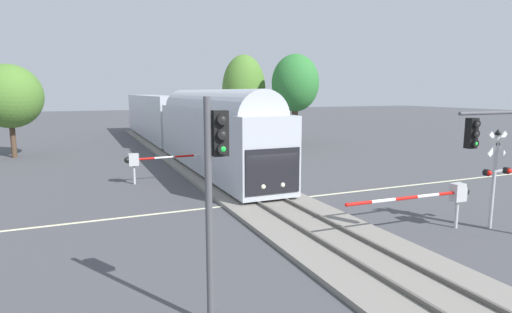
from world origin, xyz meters
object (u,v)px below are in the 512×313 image
crossing_gate_near (446,195)px  crossing_signal_mast (496,169)px  pine_left_background (9,96)px  traffic_signal_near_left (215,176)px  elm_centre_background (244,90)px  crossing_gate_far (148,160)px  commuter_train (177,121)px  oak_far_right (295,84)px

crossing_gate_near → crossing_signal_mast: 2.19m
pine_left_background → crossing_gate_near: bearing=-57.1°
crossing_signal_mast → traffic_signal_near_left: traffic_signal_near_left is taller
traffic_signal_near_left → elm_centre_background: bearing=67.4°
crossing_gate_far → pine_left_background: pine_left_background is taller
crossing_gate_far → crossing_gate_near: bearing=-55.1°
commuter_train → crossing_gate_near: commuter_train is taller
crossing_signal_mast → pine_left_background: bearing=124.9°
crossing_gate_near → crossing_gate_far: same height
commuter_train → pine_left_background: pine_left_background is taller
commuter_train → crossing_gate_near: 26.00m
pine_left_background → elm_centre_background: (21.12, 2.18, 0.55)m
crossing_signal_mast → elm_centre_background: bearing=87.1°
crossing_gate_far → elm_centre_background: 21.09m
pine_left_background → oak_far_right: (24.83, -2.20, 1.17)m
crossing_gate_near → elm_centre_background: elm_centre_background is taller
commuter_train → crossing_gate_near: (4.69, -25.54, -1.39)m
traffic_signal_near_left → pine_left_background: size_ratio=0.70×
crossing_gate_far → traffic_signal_near_left: traffic_signal_near_left is taller
crossing_signal_mast → crossing_gate_far: (-11.05, 13.82, -1.01)m
crossing_gate_near → crossing_signal_mast: (1.84, -0.61, 1.01)m
crossing_signal_mast → pine_left_background: pine_left_background is taller
commuter_train → crossing_signal_mast: bearing=-76.0°
commuter_train → crossing_gate_far: (-4.52, -12.33, -1.39)m
commuter_train → crossing_signal_mast: size_ratio=10.91×
crossing_signal_mast → traffic_signal_near_left: 12.31m
elm_centre_background → crossing_gate_far: bearing=-127.4°
crossing_gate_far → elm_centre_background: (12.56, 16.43, 4.12)m
crossing_gate_near → traffic_signal_near_left: (-10.20, -2.90, 2.12)m
elm_centre_background → pine_left_background: bearing=-174.1°
elm_centre_background → oak_far_right: bearing=-49.8°
traffic_signal_near_left → oak_far_right: oak_far_right is taller
crossing_gate_near → crossing_gate_far: bearing=124.9°
crossing_signal_mast → pine_left_background: (-19.61, 28.06, 2.56)m
crossing_signal_mast → elm_centre_background: (1.51, 30.25, 3.11)m
commuter_train → traffic_signal_near_left: bearing=-101.0°
traffic_signal_near_left → elm_centre_background: elm_centre_background is taller
crossing_gate_near → crossing_signal_mast: crossing_signal_mast is taller
crossing_gate_far → pine_left_background: 17.00m
commuter_train → elm_centre_background: (8.04, 4.10, 2.72)m
commuter_train → elm_centre_background: 9.43m
crossing_gate_far → oak_far_right: bearing=36.5°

